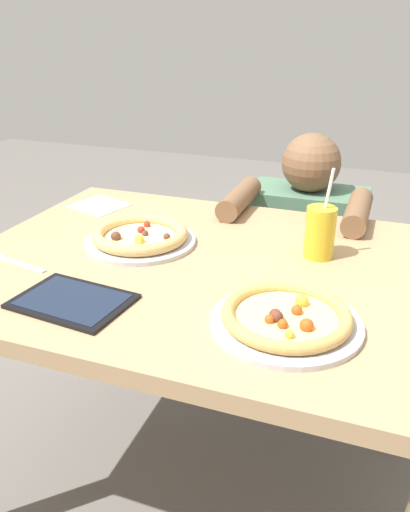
{
  "coord_description": "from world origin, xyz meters",
  "views": [
    {
      "loc": [
        0.4,
        -1.1,
        1.3
      ],
      "look_at": [
        0.0,
        -0.03,
        0.78
      ],
      "focal_mm": 36.3,
      "sensor_mm": 36.0,
      "label": 1
    }
  ],
  "objects_px": {
    "fork": "(13,261)",
    "tablet": "(72,301)",
    "drink_cup_colored": "(320,232)",
    "pizza_near": "(286,318)",
    "pizza_far": "(140,237)",
    "diner_seated": "(301,278)"
  },
  "relations": [
    {
      "from": "pizza_near",
      "to": "tablet",
      "type": "height_order",
      "value": "pizza_near"
    },
    {
      "from": "pizza_near",
      "to": "tablet",
      "type": "distance_m",
      "value": 0.45
    },
    {
      "from": "drink_cup_colored",
      "to": "fork",
      "type": "xyz_separation_m",
      "value": [
        -0.71,
        -0.3,
        -0.06
      ]
    },
    {
      "from": "drink_cup_colored",
      "to": "tablet",
      "type": "relative_size",
      "value": 0.91
    },
    {
      "from": "fork",
      "to": "tablet",
      "type": "bearing_deg",
      "value": -25.78
    },
    {
      "from": "pizza_near",
      "to": "drink_cup_colored",
      "type": "relative_size",
      "value": 1.3
    },
    {
      "from": "pizza_near",
      "to": "pizza_far",
      "type": "bearing_deg",
      "value": 149.04
    },
    {
      "from": "pizza_near",
      "to": "diner_seated",
      "type": "height_order",
      "value": "diner_seated"
    },
    {
      "from": "tablet",
      "to": "diner_seated",
      "type": "height_order",
      "value": "diner_seated"
    },
    {
      "from": "tablet",
      "to": "diner_seated",
      "type": "xyz_separation_m",
      "value": [
        0.34,
        0.93,
        -0.33
      ]
    },
    {
      "from": "pizza_near",
      "to": "pizza_far",
      "type": "xyz_separation_m",
      "value": [
        -0.46,
        0.27,
        0.0
      ]
    },
    {
      "from": "drink_cup_colored",
      "to": "fork",
      "type": "bearing_deg",
      "value": -157.2
    },
    {
      "from": "pizza_near",
      "to": "tablet",
      "type": "bearing_deg",
      "value": -171.55
    },
    {
      "from": "pizza_far",
      "to": "fork",
      "type": "bearing_deg",
      "value": -138.55
    },
    {
      "from": "drink_cup_colored",
      "to": "tablet",
      "type": "distance_m",
      "value": 0.62
    },
    {
      "from": "pizza_far",
      "to": "drink_cup_colored",
      "type": "bearing_deg",
      "value": 9.95
    },
    {
      "from": "drink_cup_colored",
      "to": "diner_seated",
      "type": "distance_m",
      "value": 0.65
    },
    {
      "from": "pizza_near",
      "to": "pizza_far",
      "type": "relative_size",
      "value": 1.01
    },
    {
      "from": "pizza_far",
      "to": "drink_cup_colored",
      "type": "height_order",
      "value": "drink_cup_colored"
    },
    {
      "from": "pizza_near",
      "to": "pizza_far",
      "type": "height_order",
      "value": "same"
    },
    {
      "from": "pizza_far",
      "to": "drink_cup_colored",
      "type": "xyz_separation_m",
      "value": [
        0.46,
        0.08,
        0.05
      ]
    },
    {
      "from": "pizza_far",
      "to": "pizza_near",
      "type": "bearing_deg",
      "value": -30.96
    }
  ]
}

